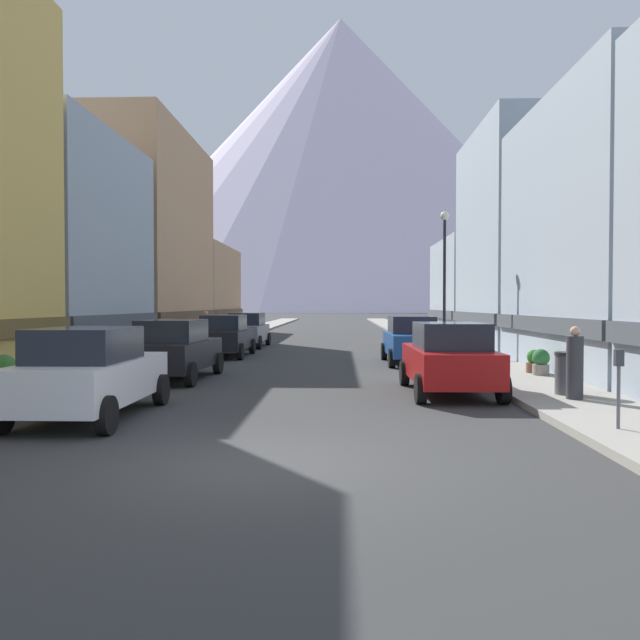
# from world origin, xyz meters

# --- Properties ---
(ground_plane) EXTENTS (400.00, 400.00, 0.00)m
(ground_plane) POSITION_xyz_m (0.00, 0.00, 0.00)
(ground_plane) COLOR #323232
(sidewalk_left) EXTENTS (2.50, 100.00, 0.15)m
(sidewalk_left) POSITION_xyz_m (-6.25, 35.00, 0.07)
(sidewalk_left) COLOR gray
(sidewalk_left) RESTS_ON ground
(sidewalk_right) EXTENTS (2.50, 100.00, 0.15)m
(sidewalk_right) POSITION_xyz_m (6.25, 35.00, 0.07)
(sidewalk_right) COLOR gray
(sidewalk_right) RESTS_ON ground
(storefront_left_2) EXTENTS (8.34, 13.32, 11.93)m
(storefront_left_2) POSITION_xyz_m (-11.52, 27.73, 5.78)
(storefront_left_2) COLOR tan
(storefront_left_2) RESTS_ON ground
(storefront_left_3) EXTENTS (9.69, 11.80, 6.68)m
(storefront_left_3) POSITION_xyz_m (-12.20, 40.47, 3.22)
(storefront_left_3) COLOR tan
(storefront_left_3) RESTS_ON ground
(storefront_right_2) EXTENTS (8.70, 9.59, 10.53)m
(storefront_right_2) POSITION_xyz_m (11.70, 22.21, 5.09)
(storefront_right_2) COLOR #99A5B2
(storefront_right_2) RESTS_ON ground
(storefront_right_3) EXTENTS (9.82, 9.78, 6.31)m
(storefront_right_3) POSITION_xyz_m (12.26, 32.35, 3.04)
(storefront_right_3) COLOR #99A5B2
(storefront_right_3) RESTS_ON ground
(car_left_0) EXTENTS (2.08, 4.41, 1.78)m
(car_left_0) POSITION_xyz_m (-3.80, 3.51, 0.90)
(car_left_0) COLOR silver
(car_left_0) RESTS_ON ground
(car_left_1) EXTENTS (2.20, 4.46, 1.78)m
(car_left_1) POSITION_xyz_m (-3.80, 9.90, 0.90)
(car_left_1) COLOR black
(car_left_1) RESTS_ON ground
(car_left_2) EXTENTS (2.10, 4.42, 1.78)m
(car_left_2) POSITION_xyz_m (-3.80, 18.17, 0.90)
(car_left_2) COLOR black
(car_left_2) RESTS_ON ground
(car_left_3) EXTENTS (2.15, 4.44, 1.78)m
(car_left_3) POSITION_xyz_m (-3.80, 24.43, 0.90)
(car_left_3) COLOR slate
(car_left_3) RESTS_ON ground
(car_right_0) EXTENTS (2.10, 4.42, 1.78)m
(car_right_0) POSITION_xyz_m (3.80, 7.13, 0.90)
(car_right_0) COLOR #9E1111
(car_right_0) RESTS_ON ground
(car_right_1) EXTENTS (2.12, 4.43, 1.78)m
(car_right_1) POSITION_xyz_m (3.80, 15.38, 0.90)
(car_right_1) COLOR #19478C
(car_right_1) RESTS_ON ground
(parking_meter_near) EXTENTS (0.14, 0.10, 1.33)m
(parking_meter_near) POSITION_xyz_m (5.75, 2.00, 1.01)
(parking_meter_near) COLOR #595960
(parking_meter_near) RESTS_ON sidewalk_right
(trash_bin_right) EXTENTS (0.59, 0.59, 0.98)m
(trash_bin_right) POSITION_xyz_m (6.35, 6.11, 0.64)
(trash_bin_right) COLOR #4C5156
(trash_bin_right) RESTS_ON sidewalk_right
(potted_plant_0) EXTENTS (0.62, 0.62, 0.88)m
(potted_plant_0) POSITION_xyz_m (-7.00, 6.28, 0.63)
(potted_plant_0) COLOR gray
(potted_plant_0) RESTS_ON sidewalk_left
(potted_plant_1) EXTENTS (0.49, 0.49, 0.70)m
(potted_plant_1) POSITION_xyz_m (7.00, 10.81, 0.48)
(potted_plant_1) COLOR brown
(potted_plant_1) RESTS_ON sidewalk_right
(potted_plant_2) EXTENTS (0.50, 0.50, 0.77)m
(potted_plant_2) POSITION_xyz_m (7.00, 10.18, 0.54)
(potted_plant_2) COLOR gray
(potted_plant_2) RESTS_ON sidewalk_right
(pedestrian_0) EXTENTS (0.36, 0.36, 1.60)m
(pedestrian_0) POSITION_xyz_m (6.25, 5.39, 0.88)
(pedestrian_0) COLOR #333338
(pedestrian_0) RESTS_ON sidewalk_right
(pedestrian_1) EXTENTS (0.36, 0.36, 1.72)m
(pedestrian_1) POSITION_xyz_m (-6.25, 25.98, 0.95)
(pedestrian_1) COLOR maroon
(pedestrian_1) RESTS_ON sidewalk_left
(streetlamp_right) EXTENTS (0.36, 0.36, 5.86)m
(streetlamp_right) POSITION_xyz_m (5.35, 17.51, 3.99)
(streetlamp_right) COLOR black
(streetlamp_right) RESTS_ON sidewalk_right
(mountain_backdrop) EXTENTS (214.66, 214.66, 120.93)m
(mountain_backdrop) POSITION_xyz_m (1.06, 260.00, 60.47)
(mountain_backdrop) COLOR silver
(mountain_backdrop) RESTS_ON ground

